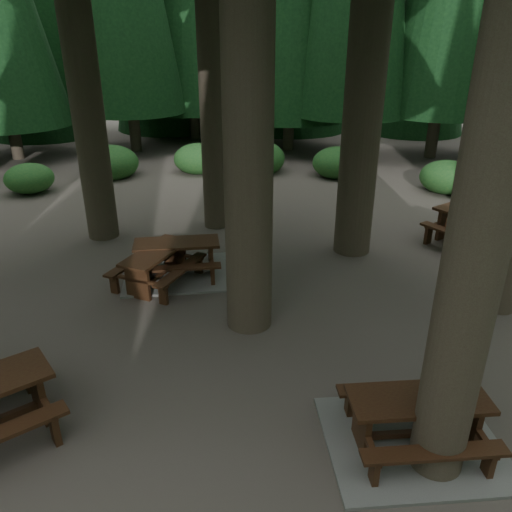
% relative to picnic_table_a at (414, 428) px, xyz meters
% --- Properties ---
extents(ground, '(80.00, 80.00, 0.00)m').
position_rel_picnic_table_a_xyz_m(ground, '(-3.73, 2.21, -0.27)').
color(ground, '#4A423C').
rests_on(ground, ground).
extents(picnic_table_a, '(2.82, 2.57, 0.78)m').
position_rel_picnic_table_a_xyz_m(picnic_table_a, '(0.00, 0.00, 0.00)').
color(picnic_table_a, gray).
rests_on(picnic_table_a, ground).
extents(picnic_table_b, '(1.72, 2.02, 0.79)m').
position_rel_picnic_table_a_xyz_m(picnic_table_b, '(-5.30, 3.47, 0.26)').
color(picnic_table_b, '#381A10').
rests_on(picnic_table_b, ground).
extents(picnic_table_c, '(2.98, 2.75, 0.82)m').
position_rel_picnic_table_a_xyz_m(picnic_table_c, '(-5.04, 3.99, 0.01)').
color(picnic_table_c, gray).
rests_on(picnic_table_c, ground).
extents(picnic_table_d, '(2.64, 2.60, 0.89)m').
position_rel_picnic_table_a_xyz_m(picnic_table_d, '(1.63, 7.32, 0.32)').
color(picnic_table_d, '#381A10').
rests_on(picnic_table_d, ground).
extents(shrub_ring, '(23.86, 24.64, 1.49)m').
position_rel_picnic_table_a_xyz_m(shrub_ring, '(-3.03, 2.96, 0.13)').
color(shrub_ring, '#216229').
rests_on(shrub_ring, ground).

